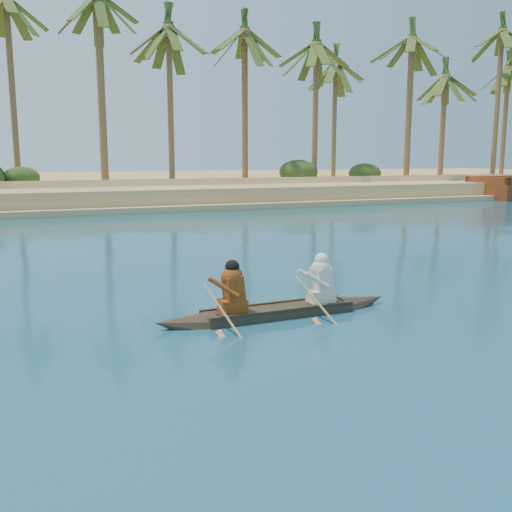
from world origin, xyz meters
name	(u,v)px	position (x,y,z in m)	size (l,w,h in m)	color
ground	(201,318)	(0.00, 0.00, 0.00)	(160.00, 160.00, 0.00)	navy
sandy_embankment	(50,187)	(0.00, 46.89, 0.53)	(150.00, 51.00, 1.50)	#D0BF75
palm_grove	(54,92)	(0.00, 35.00, 8.00)	(110.00, 14.00, 16.00)	#374D1B
shrub_cluster	(63,187)	(0.00, 31.50, 1.20)	(100.00, 6.00, 2.40)	#273C15
canoe	(278,303)	(1.50, -0.50, 0.27)	(5.19, 0.76, 1.43)	#3E3022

